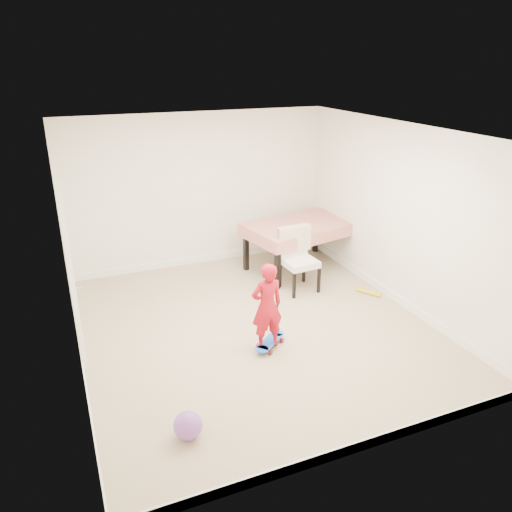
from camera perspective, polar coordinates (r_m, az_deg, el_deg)
name	(u,v)px	position (r m, az deg, el deg)	size (l,w,h in m)	color
ground	(255,327)	(6.84, -0.13, -8.11)	(5.00, 5.00, 0.00)	tan
ceiling	(255,134)	(5.98, -0.15, 13.82)	(4.50, 5.00, 0.04)	white
wall_back	(199,191)	(8.54, -6.58, 7.38)	(4.50, 0.04, 2.60)	white
wall_front	(368,329)	(4.31, 12.72, -8.18)	(4.50, 0.04, 2.60)	white
wall_left	(68,263)	(5.87, -20.69, -0.77)	(0.04, 5.00, 2.60)	white
wall_right	(400,216)	(7.39, 16.09, 4.36)	(0.04, 5.00, 2.60)	white
door	(70,276)	(6.25, -20.45, -2.11)	(0.10, 0.94, 2.11)	white
baseboard_back	(201,259)	(8.93, -6.26, -0.32)	(4.50, 0.02, 0.12)	white
baseboard_front	(358,447)	(5.03, 11.55, -20.56)	(4.50, 0.02, 0.12)	white
baseboard_left	(82,359)	(6.42, -19.30, -11.05)	(0.02, 5.00, 0.12)	white
baseboard_right	(391,295)	(7.84, 15.21, -4.29)	(0.02, 5.00, 0.12)	white
dining_table	(298,246)	(8.52, 4.88, 1.16)	(1.75, 1.10, 0.82)	#B30909
dining_chair	(300,260)	(7.70, 5.03, -0.51)	(0.54, 0.62, 0.99)	white
skateboard	(270,344)	(6.40, 1.60, -9.97)	(0.59, 0.21, 0.09)	blue
child	(267,309)	(6.10, 1.25, -6.05)	(0.41, 0.27, 1.12)	red
balloon	(188,426)	(5.07, -7.78, -18.64)	(0.28, 0.28, 0.28)	purple
foam_toy	(368,292)	(7.90, 12.72, -4.08)	(0.06, 0.06, 0.40)	gold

